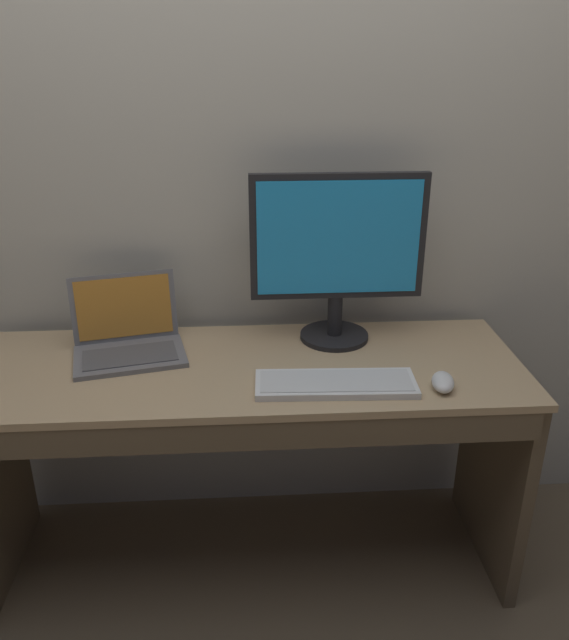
# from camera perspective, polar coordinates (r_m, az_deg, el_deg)

# --- Properties ---
(ground_plane) EXTENTS (14.00, 14.00, 0.00)m
(ground_plane) POSITION_cam_1_polar(r_m,az_deg,el_deg) (2.33, -2.97, -20.37)
(ground_plane) COLOR brown
(back_wall) EXTENTS (4.30, 0.04, 3.21)m
(back_wall) POSITION_cam_1_polar(r_m,az_deg,el_deg) (2.02, -4.17, 23.34)
(back_wall) COLOR beige
(back_wall) RESTS_ON ground
(desk) EXTENTS (1.62, 0.57, 0.74)m
(desk) POSITION_cam_1_polar(r_m,az_deg,el_deg) (1.98, -3.28, -9.73)
(desk) COLOR tan
(desk) RESTS_ON ground
(laptop_space_gray) EXTENTS (0.37, 0.31, 0.22)m
(laptop_space_gray) POSITION_cam_1_polar(r_m,az_deg,el_deg) (1.99, -13.71, -1.84)
(laptop_space_gray) COLOR slate
(laptop_space_gray) RESTS_ON desk
(external_monitor) EXTENTS (0.53, 0.22, 0.53)m
(external_monitor) POSITION_cam_1_polar(r_m,az_deg,el_deg) (1.94, 4.73, 5.97)
(external_monitor) COLOR black
(external_monitor) RESTS_ON desk
(wired_keyboard) EXTENTS (0.44, 0.17, 0.02)m
(wired_keyboard) POSITION_cam_1_polar(r_m,az_deg,el_deg) (1.77, 4.57, -5.66)
(wired_keyboard) COLOR white
(wired_keyboard) RESTS_ON desk
(computer_mouse) EXTENTS (0.08, 0.11, 0.04)m
(computer_mouse) POSITION_cam_1_polar(r_m,az_deg,el_deg) (1.80, 13.88, -5.37)
(computer_mouse) COLOR white
(computer_mouse) RESTS_ON desk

